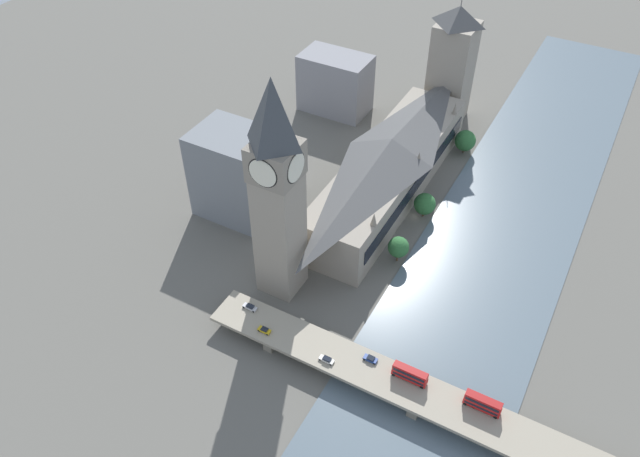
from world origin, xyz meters
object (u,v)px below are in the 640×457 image
(double_decker_bus_lead, at_px, (483,403))
(double_decker_bus_mid, at_px, (410,374))
(victoria_tower, at_px, (452,65))
(parliament_hall, at_px, (390,167))
(car_northbound_tail, at_px, (250,307))
(car_northbound_lead, at_px, (370,359))
(car_southbound_lead, at_px, (264,330))
(road_bridge, at_px, (420,395))
(clock_tower, at_px, (277,189))
(car_northbound_mid, at_px, (327,359))

(double_decker_bus_lead, distance_m, double_decker_bus_mid, 20.98)
(victoria_tower, bearing_deg, parliament_hall, 90.05)
(double_decker_bus_mid, bearing_deg, car_northbound_tail, -0.02)
(double_decker_bus_mid, distance_m, car_northbound_lead, 12.62)
(double_decker_bus_lead, distance_m, car_southbound_lead, 66.60)
(parliament_hall, xyz_separation_m, double_decker_bus_lead, (-63.51, 79.30, -4.71))
(parliament_hall, height_order, victoria_tower, victoria_tower)
(parliament_hall, bearing_deg, road_bridge, 119.64)
(road_bridge, height_order, car_southbound_lead, car_southbound_lead)
(clock_tower, bearing_deg, car_northbound_tail, 88.05)
(parliament_hall, bearing_deg, car_northbound_lead, 110.72)
(double_decker_bus_lead, xyz_separation_m, car_northbound_tail, (75.16, 0.84, -1.83))
(road_bridge, relative_size, car_southbound_lead, 33.81)
(victoria_tower, relative_size, car_southbound_lead, 14.18)
(car_northbound_tail, relative_size, car_southbound_lead, 1.17)
(car_northbound_tail, bearing_deg, road_bridge, 177.50)
(double_decker_bus_lead, relative_size, double_decker_bus_mid, 1.00)
(double_decker_bus_mid, xyz_separation_m, car_northbound_mid, (23.55, 5.82, -1.90))
(victoria_tower, xyz_separation_m, double_decker_bus_mid, (-42.61, 144.01, -18.29))
(clock_tower, bearing_deg, double_decker_bus_lead, 166.77)
(clock_tower, xyz_separation_m, double_decker_bus_mid, (-53.58, 18.38, -33.20))
(parliament_hall, height_order, car_southbound_lead, parliament_hall)
(car_northbound_lead, bearing_deg, double_decker_bus_lead, -179.54)
(clock_tower, relative_size, double_decker_bus_lead, 7.57)
(car_northbound_lead, distance_m, car_northbound_mid, 12.81)
(double_decker_bus_lead, relative_size, car_southbound_lead, 2.58)
(car_northbound_lead, height_order, car_northbound_mid, car_northbound_mid)
(car_northbound_mid, bearing_deg, clock_tower, -38.87)
(double_decker_bus_lead, height_order, car_northbound_mid, double_decker_bus_lead)
(car_northbound_mid, xyz_separation_m, car_northbound_tail, (30.65, -5.84, 0.07))
(victoria_tower, relative_size, car_northbound_lead, 13.76)
(parliament_hall, xyz_separation_m, car_northbound_tail, (11.65, 80.14, -6.54))
(double_decker_bus_lead, height_order, double_decker_bus_mid, double_decker_bus_lead)
(road_bridge, xyz_separation_m, car_northbound_tail, (58.69, -2.56, 1.82))
(road_bridge, height_order, car_northbound_lead, car_northbound_lead)
(victoria_tower, xyz_separation_m, car_southbound_lead, (2.70, 149.47, -20.19))
(clock_tower, height_order, car_northbound_lead, clock_tower)
(clock_tower, bearing_deg, car_northbound_lead, 156.60)
(double_decker_bus_mid, height_order, car_northbound_lead, double_decker_bus_mid)
(car_southbound_lead, bearing_deg, road_bridge, -176.65)
(parliament_hall, bearing_deg, clock_tower, 79.88)
(car_northbound_lead, xyz_separation_m, car_southbound_lead, (32.85, 6.05, 0.02))
(clock_tower, distance_m, double_decker_bus_lead, 83.46)
(road_bridge, distance_m, car_northbound_tail, 58.78)
(victoria_tower, distance_m, car_northbound_mid, 152.38)
(clock_tower, bearing_deg, parliament_hall, -100.12)
(victoria_tower, height_order, road_bridge, victoria_tower)
(car_northbound_lead, bearing_deg, parliament_hall, -69.28)
(double_decker_bus_lead, xyz_separation_m, car_northbound_lead, (33.42, 0.27, -1.91))
(road_bridge, bearing_deg, car_southbound_lead, 3.35)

